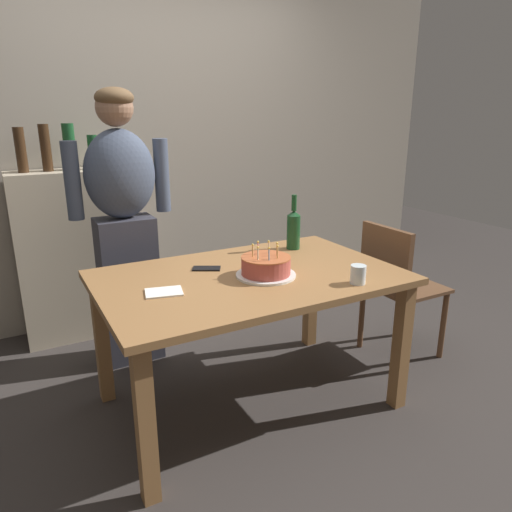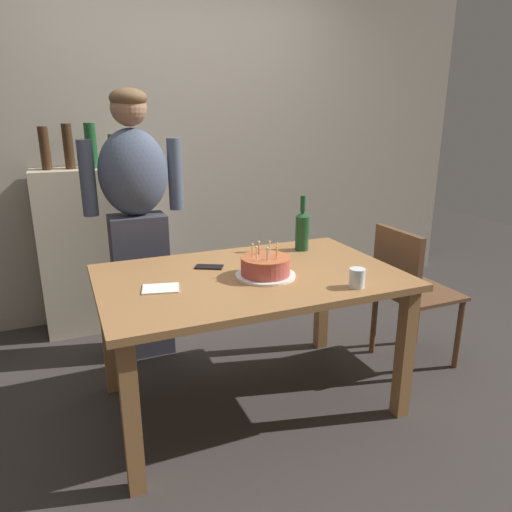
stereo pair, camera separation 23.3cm
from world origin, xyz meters
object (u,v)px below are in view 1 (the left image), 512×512
object	(u,v)px
water_glass_near	(358,274)
napkin_stack	(164,292)
cell_phone	(207,268)
person_man_bearded	(124,225)
dining_chair	(395,281)
wine_bottle	(293,228)
birthday_cake	(266,267)

from	to	relation	value
water_glass_near	napkin_stack	bearing A→B (deg)	159.09
cell_phone	person_man_bearded	size ratio (longest dim) A/B	0.09
person_man_bearded	dining_chair	xyz separation A→B (m)	(1.46, -0.79, -0.36)
cell_phone	wine_bottle	bearing A→B (deg)	38.76
birthday_cake	cell_phone	size ratio (longest dim) A/B	2.08
birthday_cake	cell_phone	bearing A→B (deg)	131.74
wine_bottle	birthday_cake	bearing A→B (deg)	-138.02
birthday_cake	person_man_bearded	distance (m)	1.00
person_man_bearded	wine_bottle	bearing A→B (deg)	149.08
birthday_cake	dining_chair	size ratio (longest dim) A/B	0.34
birthday_cake	water_glass_near	xyz separation A→B (m)	(0.33, -0.30, -0.00)
wine_bottle	napkin_stack	size ratio (longest dim) A/B	1.97
wine_bottle	person_man_bearded	size ratio (longest dim) A/B	0.20
person_man_bearded	dining_chair	size ratio (longest dim) A/B	1.90
water_glass_near	napkin_stack	xyz separation A→B (m)	(-0.85, 0.33, -0.04)
birthday_cake	wine_bottle	xyz separation A→B (m)	(0.39, 0.35, 0.08)
birthday_cake	wine_bottle	bearing A→B (deg)	41.98
water_glass_near	dining_chair	world-z (taller)	dining_chair
dining_chair	wine_bottle	bearing A→B (deg)	65.42
person_man_bearded	cell_phone	bearing A→B (deg)	112.52
cell_phone	birthday_cake	bearing A→B (deg)	-19.73
birthday_cake	dining_chair	world-z (taller)	birthday_cake
dining_chair	cell_phone	bearing A→B (deg)	82.41
wine_bottle	person_man_bearded	world-z (taller)	person_man_bearded
person_man_bearded	dining_chair	bearing A→B (deg)	151.55
napkin_stack	dining_chair	size ratio (longest dim) A/B	0.19
water_glass_near	person_man_bearded	world-z (taller)	person_man_bearded
birthday_cake	napkin_stack	bearing A→B (deg)	177.50
birthday_cake	dining_chair	xyz separation A→B (m)	(0.98, 0.08, -0.27)
water_glass_near	person_man_bearded	distance (m)	1.43
cell_phone	napkin_stack	bearing A→B (deg)	-115.40
cell_phone	water_glass_near	bearing A→B (deg)	-16.32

